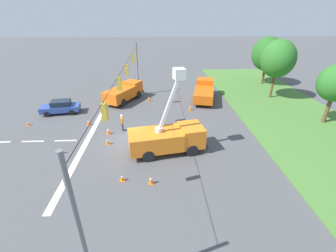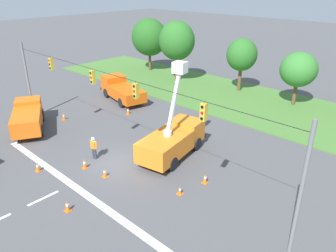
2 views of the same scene
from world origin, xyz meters
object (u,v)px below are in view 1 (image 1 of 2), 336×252
tree_west (278,59)px  utility_truck_support_far (204,91)px  traffic_cone_mid_right (60,150)px  tree_far_west (268,54)px  utility_truck_bucket_lift (168,137)px  traffic_cone_near_bucket (149,99)px  traffic_cone_far_right (108,141)px  sedan_blue (61,107)px  tree_centre (336,83)px  traffic_cone_far_left (122,177)px  road_worker (122,122)px  utility_truck_support_near (124,92)px  traffic_cone_mid_left (190,108)px  traffic_cone_lane_edge_b (108,130)px  traffic_cone_lane_edge_a (88,122)px  traffic_cone_foreground_left (28,123)px  traffic_cone_foreground_right (151,180)px

tree_west → utility_truck_support_far: (0.16, -9.35, -4.14)m
traffic_cone_mid_right → tree_far_west: bearing=127.4°
utility_truck_bucket_lift → traffic_cone_near_bucket: size_ratio=9.59×
traffic_cone_far_right → sedan_blue: bearing=-137.2°
tree_far_west → sedan_blue: bearing=-69.2°
tree_centre → utility_truck_support_far: bearing=-124.5°
tree_centre → traffic_cone_far_right: bearing=-81.3°
tree_far_west → traffic_cone_far_left: 31.08m
utility_truck_support_far → road_worker: (8.76, -9.88, -0.17)m
utility_truck_support_near → traffic_cone_mid_left: (3.73, 8.38, -0.84)m
tree_far_west → sedan_blue: size_ratio=1.65×
traffic_cone_near_bucket → sedan_blue: bearing=-70.8°
utility_truck_bucket_lift → traffic_cone_lane_edge_b: utility_truck_bucket_lift is taller
traffic_cone_near_bucket → traffic_cone_mid_right: bearing=-29.9°
traffic_cone_near_bucket → traffic_cone_lane_edge_a: 9.24m
traffic_cone_foreground_left → traffic_cone_mid_right: traffic_cone_mid_right is taller
traffic_cone_foreground_right → traffic_cone_lane_edge_a: size_ratio=0.98×
utility_truck_support_far → sedan_blue: (3.99, -17.71, -0.38)m
traffic_cone_mid_right → traffic_cone_far_left: bearing=56.9°
tree_centre → sedan_blue: size_ratio=1.39×
sedan_blue → road_worker: bearing=58.7°
road_worker → traffic_cone_lane_edge_b: size_ratio=2.30×
utility_truck_support_far → traffic_cone_foreground_right: bearing=-22.2°
traffic_cone_mid_right → traffic_cone_far_left: size_ratio=1.22×
tree_far_west → utility_truck_support_far: tree_far_west is taller
tree_west → traffic_cone_foreground_right: (16.94, -16.20, -4.95)m
traffic_cone_lane_edge_b → traffic_cone_foreground_right: bearing=30.5°
traffic_cone_lane_edge_a → traffic_cone_far_right: (4.01, 2.76, -0.04)m
traffic_cone_foreground_left → traffic_cone_lane_edge_b: bearing=75.7°
traffic_cone_mid_right → traffic_cone_lane_edge_a: (-5.35, 0.91, 0.01)m
tree_west → utility_truck_support_near: tree_west is taller
traffic_cone_lane_edge_b → traffic_cone_mid_left: bearing=122.2°
traffic_cone_mid_right → traffic_cone_near_bucket: traffic_cone_near_bucket is taller
traffic_cone_foreground_right → traffic_cone_lane_edge_b: traffic_cone_lane_edge_b is taller
traffic_cone_foreground_left → traffic_cone_lane_edge_a: (0.20, 6.37, 0.09)m
sedan_blue → traffic_cone_far_right: 10.05m
utility_truck_bucket_lift → utility_truck_support_near: bearing=-157.5°
tree_centre → utility_truck_support_far: tree_centre is taller
tree_west → road_worker: (8.92, -19.23, -4.31)m
utility_truck_support_far → traffic_cone_foreground_right: 18.15m
traffic_cone_foreground_left → traffic_cone_lane_edge_a: size_ratio=0.79×
traffic_cone_lane_edge_a → traffic_cone_far_right: size_ratio=1.10×
traffic_cone_lane_edge_b → traffic_cone_far_left: traffic_cone_lane_edge_b is taller
traffic_cone_foreground_left → traffic_cone_far_left: traffic_cone_far_left is taller
utility_truck_support_near → road_worker: bearing=5.8°
traffic_cone_mid_right → tree_west: bearing=118.3°
road_worker → traffic_cone_foreground_right: size_ratio=2.44×
utility_truck_support_far → traffic_cone_foreground_right: (16.78, -6.85, -0.82)m
tree_far_west → traffic_cone_lane_edge_a: 28.95m
road_worker → traffic_cone_foreground_left: road_worker is taller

